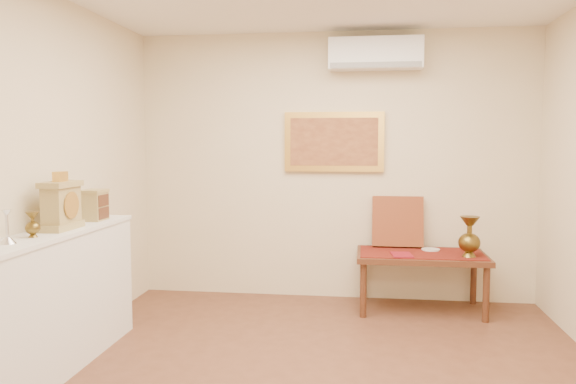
% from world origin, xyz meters
% --- Properties ---
extents(wall_back, '(4.00, 0.02, 2.70)m').
position_xyz_m(wall_back, '(0.00, 2.25, 1.35)').
color(wall_back, beige).
rests_on(wall_back, ground).
extents(wall_front, '(4.00, 0.02, 2.70)m').
position_xyz_m(wall_front, '(0.00, -2.25, 1.35)').
color(wall_front, beige).
rests_on(wall_front, ground).
extents(wall_left, '(0.02, 4.50, 2.70)m').
position_xyz_m(wall_left, '(-2.00, 0.00, 1.35)').
color(wall_left, beige).
rests_on(wall_left, ground).
extents(candlestick, '(0.10, 0.10, 0.21)m').
position_xyz_m(candlestick, '(-1.83, -0.37, 1.08)').
color(candlestick, silver).
rests_on(candlestick, display_ledge).
extents(brass_urn_small, '(0.10, 0.10, 0.22)m').
position_xyz_m(brass_urn_small, '(-1.82, -0.13, 1.09)').
color(brass_urn_small, brown).
rests_on(brass_urn_small, display_ledge).
extents(table_cloth, '(1.14, 0.59, 0.01)m').
position_xyz_m(table_cloth, '(0.85, 1.88, 0.55)').
color(table_cloth, maroon).
rests_on(table_cloth, low_table).
extents(brass_urn_tall, '(0.20, 0.20, 0.45)m').
position_xyz_m(brass_urn_tall, '(1.26, 1.74, 0.78)').
color(brass_urn_tall, brown).
rests_on(brass_urn_tall, table_cloth).
extents(plate, '(0.17, 0.17, 0.01)m').
position_xyz_m(plate, '(0.95, 2.01, 0.56)').
color(plate, white).
rests_on(plate, table_cloth).
extents(menu, '(0.21, 0.27, 0.01)m').
position_xyz_m(menu, '(0.66, 1.71, 0.56)').
color(menu, maroon).
rests_on(menu, table_cloth).
extents(cushion, '(0.50, 0.20, 0.51)m').
position_xyz_m(cushion, '(0.64, 2.16, 0.81)').
color(cushion, maroon).
rests_on(cushion, table_cloth).
extents(display_ledge, '(0.37, 2.02, 0.98)m').
position_xyz_m(display_ledge, '(-1.82, 0.00, 0.49)').
color(display_ledge, white).
rests_on(display_ledge, floor).
extents(mantel_clock, '(0.17, 0.36, 0.41)m').
position_xyz_m(mantel_clock, '(-1.80, 0.20, 1.15)').
color(mantel_clock, tan).
rests_on(mantel_clock, display_ledge).
extents(wooden_chest, '(0.16, 0.21, 0.24)m').
position_xyz_m(wooden_chest, '(-1.80, 0.67, 1.10)').
color(wooden_chest, tan).
rests_on(wooden_chest, display_ledge).
extents(low_table, '(1.20, 0.70, 0.55)m').
position_xyz_m(low_table, '(0.85, 1.88, 0.48)').
color(low_table, '#532B18').
rests_on(low_table, floor).
extents(painting, '(1.00, 0.06, 0.60)m').
position_xyz_m(painting, '(0.00, 2.22, 1.60)').
color(painting, gold).
rests_on(painting, wall_back).
extents(ac_unit, '(0.90, 0.25, 0.30)m').
position_xyz_m(ac_unit, '(0.40, 2.12, 2.45)').
color(ac_unit, white).
rests_on(ac_unit, wall_back).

